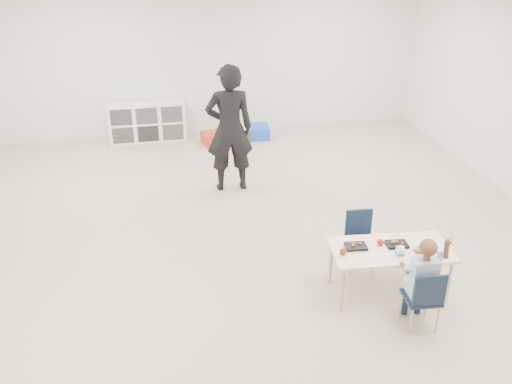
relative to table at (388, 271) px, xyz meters
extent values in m
plane|color=#B6AC8C|center=(-1.22, 1.02, -0.29)|extent=(9.00, 9.00, 0.00)
plane|color=white|center=(-1.22, 1.02, 2.51)|extent=(9.00, 9.00, 0.00)
cube|color=white|center=(-1.22, 5.52, 1.11)|extent=(8.00, 0.02, 2.80)
cube|color=#FFEECB|center=(0.00, 0.00, 0.27)|extent=(1.29, 0.73, 0.03)
cube|color=black|center=(0.08, 0.04, 0.30)|extent=(0.23, 0.18, 0.03)
cube|color=black|center=(-0.35, 0.09, 0.30)|extent=(0.23, 0.18, 0.03)
cube|color=white|center=(0.03, -0.14, 0.33)|extent=(0.08, 0.08, 0.10)
ellipsoid|color=tan|center=(0.26, -0.12, 0.31)|extent=(0.09, 0.09, 0.07)
sphere|color=maroon|center=(-0.09, 0.08, 0.32)|extent=(0.07, 0.07, 0.07)
sphere|color=maroon|center=(-0.53, -0.01, 0.32)|extent=(0.07, 0.07, 0.07)
cube|color=white|center=(-2.42, 5.30, 0.06)|extent=(1.40, 0.40, 0.70)
imported|color=black|center=(-1.24, 2.95, 0.66)|extent=(0.70, 0.46, 1.89)
cube|color=red|center=(-1.29, 4.84, -0.19)|extent=(0.40, 0.48, 0.21)
cube|color=yellow|center=(-0.90, 4.86, -0.17)|extent=(0.40, 0.50, 0.24)
cube|color=blue|center=(-0.38, 5.00, -0.18)|extent=(0.40, 0.49, 0.22)
camera|label=1|loc=(-2.32, -4.43, 3.30)|focal=38.00mm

